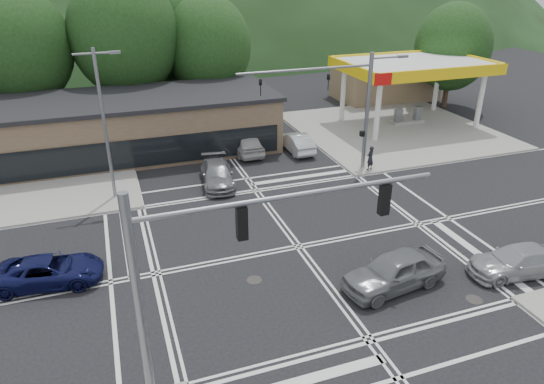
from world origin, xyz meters
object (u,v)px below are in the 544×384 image
object	(u,v)px
car_blue_west	(49,271)
car_silver_east	(517,261)
car_grey_center	(394,271)
pedestrian	(370,158)
car_northbound	(217,174)
car_queue_b	(245,142)
car_queue_a	(297,142)

from	to	relation	value
car_blue_west	car_silver_east	xyz separation A→B (m)	(20.33, -6.33, 0.02)
car_grey_center	car_silver_east	distance (m)	6.02
car_blue_west	pedestrian	distance (m)	21.19
car_grey_center	car_northbound	size ratio (longest dim) A/B	1.01
car_silver_east	car_queue_b	xyz separation A→B (m)	(-7.29, 19.50, 0.16)
car_queue_a	car_queue_b	xyz separation A→B (m)	(-3.80, 0.98, 0.11)
car_silver_east	car_northbound	xyz separation A→B (m)	(-10.68, 14.50, 0.03)
car_queue_b	car_northbound	xyz separation A→B (m)	(-3.40, -5.00, -0.13)
car_grey_center	car_northbound	world-z (taller)	car_grey_center
car_grey_center	car_queue_b	distance (m)	18.55
car_blue_west	car_silver_east	distance (m)	21.29
car_blue_west	car_queue_b	xyz separation A→B (m)	(13.04, 13.17, 0.18)
car_northbound	pedestrian	distance (m)	10.54
car_silver_east	car_northbound	bearing A→B (deg)	-136.55
car_grey_center	car_blue_west	bearing A→B (deg)	-118.45
car_blue_west	car_queue_b	bearing A→B (deg)	-36.70
car_blue_west	car_grey_center	size ratio (longest dim) A/B	0.96
car_northbound	pedestrian	world-z (taller)	pedestrian
car_blue_west	car_grey_center	bearing A→B (deg)	-102.29
car_queue_a	car_northbound	world-z (taller)	car_queue_a
car_blue_west	car_northbound	xyz separation A→B (m)	(9.65, 8.17, 0.05)
car_queue_a	pedestrian	size ratio (longest dim) A/B	2.55
car_grey_center	pedestrian	distance (m)	13.35
car_silver_east	car_queue_a	bearing A→B (deg)	-162.27
pedestrian	car_queue_a	bearing A→B (deg)	-81.98
pedestrian	car_queue_b	bearing A→B (deg)	-65.13
car_queue_a	pedestrian	distance (m)	6.35
car_blue_west	car_northbound	world-z (taller)	car_northbound
car_silver_east	pedestrian	bearing A→B (deg)	-171.88
car_blue_west	car_queue_a	distance (m)	20.79
car_grey_center	car_queue_a	distance (m)	17.69
pedestrian	car_blue_west	bearing A→B (deg)	-4.21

